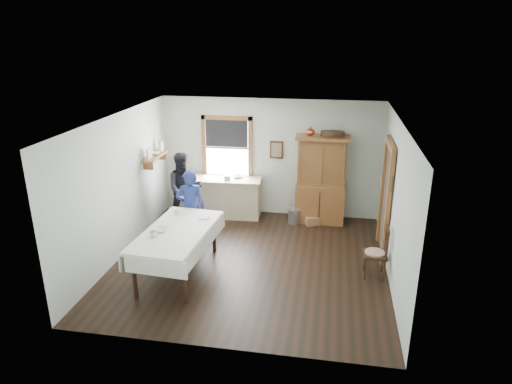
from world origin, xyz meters
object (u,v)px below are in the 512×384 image
china_hutch (321,180)px  dining_table (178,252)px  woman_blue (191,210)px  spindle_chair (375,252)px  wicker_basket (312,221)px  figure_dark (185,191)px  work_counter (227,197)px  pail (295,216)px

china_hutch → dining_table: 3.70m
dining_table → woman_blue: size_ratio=1.44×
spindle_chair → wicker_basket: (-1.20, 2.09, -0.38)m
figure_dark → spindle_chair: bearing=-49.5°
work_counter → wicker_basket: work_counter is taller
pail → wicker_basket: 0.41m
pail → wicker_basket: (0.40, -0.05, -0.07)m
woman_blue → figure_dark: figure_dark is taller
spindle_chair → figure_dark: bearing=155.0°
spindle_chair → pail: (-1.59, 2.13, -0.31)m
woman_blue → spindle_chair: bearing=151.3°
dining_table → woman_blue: woman_blue is taller
china_hutch → woman_blue: 2.98m
dining_table → figure_dark: figure_dark is taller
work_counter → figure_dark: (-0.80, -0.59, 0.30)m
wicker_basket → figure_dark: 2.91m
work_counter → pail: (1.61, -0.14, -0.29)m
work_counter → figure_dark: figure_dark is taller
work_counter → china_hutch: (2.14, 0.03, 0.53)m
work_counter → pail: work_counter is taller
spindle_chair → figure_dark: (-4.00, 1.68, 0.28)m
dining_table → pail: bearing=54.6°
dining_table → woman_blue: bearing=95.9°
spindle_chair → china_hutch: bearing=112.4°
china_hutch → dining_table: (-2.38, -2.77, -0.57)m
work_counter → dining_table: size_ratio=0.76×
china_hutch → pail: bearing=-162.2°
wicker_basket → woman_blue: size_ratio=0.21×
figure_dark → china_hutch: bearing=-14.8°
china_hutch → wicker_basket: size_ratio=6.35×
dining_table → figure_dark: bearing=104.7°
wicker_basket → woman_blue: 2.80m
dining_table → spindle_chair: size_ratio=2.21×
work_counter → woman_blue: bearing=-106.1°
dining_table → pail: size_ratio=6.41×
spindle_chair → figure_dark: 4.35m
china_hutch → pail: 1.00m
figure_dark → work_counter: bearing=9.6°
work_counter → spindle_chair: spindle_chair is taller
pail → spindle_chair: bearing=-53.3°
dining_table → work_counter: bearing=85.0°
dining_table → figure_dark: 2.25m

